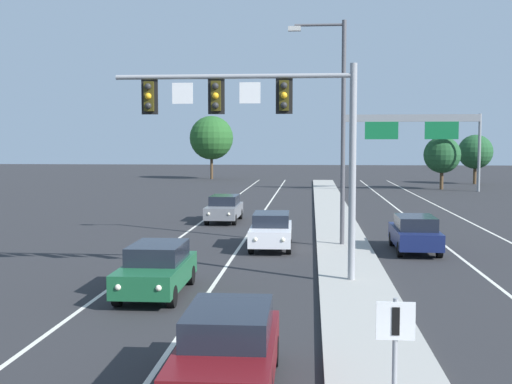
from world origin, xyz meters
name	(u,v)px	position (x,y,z in m)	size (l,w,h in m)	color
median_island	(350,266)	(0.00, 18.00, 0.07)	(2.40, 110.00, 0.15)	#9E9B93
lane_stripe_oncoming_center	(245,239)	(-4.70, 25.00, 0.00)	(0.14, 100.00, 0.01)	silver
lane_stripe_receding_center	(439,241)	(4.70, 25.00, 0.00)	(0.14, 100.00, 0.01)	silver
edge_stripe_left	(179,238)	(-8.00, 25.00, 0.00)	(0.14, 100.00, 0.01)	silver
edge_stripe_right	(510,242)	(8.00, 25.00, 0.00)	(0.14, 100.00, 0.01)	silver
overhead_signal_mast	(267,119)	(-2.97, 15.24, 5.52)	(8.10, 0.44, 7.20)	gray
median_sign_post	(395,347)	(-0.17, 3.60, 1.59)	(0.60, 0.10, 2.20)	gray
street_lamp_median	(338,119)	(-0.28, 22.84, 5.79)	(2.58, 0.28, 10.00)	#4C4C51
car_oncoming_darkred	(228,349)	(-3.05, 5.60, 0.82)	(1.86, 4.49, 1.58)	#5B0F14
car_oncoming_green	(157,268)	(-6.27, 13.23, 0.82)	(1.84, 4.48, 1.58)	#195633
car_oncoming_white	(271,230)	(-3.25, 22.36, 0.82)	(1.90, 4.50, 1.58)	silver
car_oncoming_grey	(224,208)	(-6.64, 31.73, 0.82)	(1.84, 4.48, 1.58)	slate
car_receding_navy	(415,233)	(3.04, 21.96, 0.82)	(1.87, 4.49, 1.58)	#141E4C
highway_sign_gantry	(411,128)	(8.20, 57.42, 6.16)	(13.28, 0.42, 7.50)	gray
tree_far_right_b	(475,152)	(17.16, 68.85, 3.67)	(3.89, 3.89, 5.63)	#4C3823
tree_far_left_a	(211,138)	(-14.30, 76.34, 5.33)	(5.64, 5.64, 8.16)	#4C3823
tree_far_right_c	(442,155)	(11.72, 60.11, 3.49)	(3.69, 3.69, 5.35)	#4C3823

